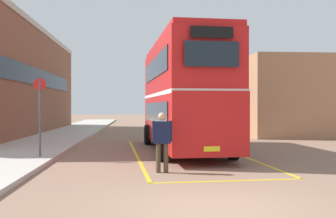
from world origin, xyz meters
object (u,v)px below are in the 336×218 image
(double_decker_bus, at_px, (183,94))
(bus_stop_sign, at_px, (40,110))
(single_deck_bus, at_px, (203,110))
(pedestrian_boarding, at_px, (162,137))

(double_decker_bus, relative_size, bus_stop_sign, 3.47)
(single_deck_bus, relative_size, pedestrian_boarding, 5.43)
(double_decker_bus, height_order, bus_stop_sign, double_decker_bus)
(bus_stop_sign, bearing_deg, single_deck_bus, 61.78)
(pedestrian_boarding, distance_m, bus_stop_sign, 5.25)
(double_decker_bus, xyz_separation_m, single_deck_bus, (3.28, 13.98, -0.87))
(double_decker_bus, relative_size, single_deck_bus, 1.02)
(pedestrian_boarding, bearing_deg, bus_stop_sign, 145.34)
(double_decker_bus, height_order, single_deck_bus, double_decker_bus)
(double_decker_bus, relative_size, pedestrian_boarding, 5.54)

